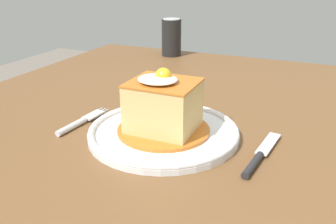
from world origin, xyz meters
TOP-DOWN VIEW (x-y plane):
  - dining_table at (0.00, 0.00)m, footprint 1.21×0.99m
  - main_plate at (-0.07, -0.17)m, footprint 0.27×0.27m
  - sandwich_meal at (-0.07, -0.17)m, footprint 0.17×0.17m
  - fork at (-0.24, -0.20)m, footprint 0.03×0.14m
  - knife at (0.10, -0.20)m, footprint 0.04×0.17m
  - soda_can at (-0.31, 0.42)m, footprint 0.07×0.07m

SIDE VIEW (x-z plane):
  - dining_table at x=0.00m, z-range 0.26..0.98m
  - fork at x=-0.24m, z-range 0.72..0.73m
  - knife at x=0.10m, z-range 0.72..0.73m
  - main_plate at x=-0.07m, z-range 0.72..0.74m
  - sandwich_meal at x=-0.07m, z-range 0.72..0.84m
  - soda_can at x=-0.31m, z-range 0.72..0.85m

